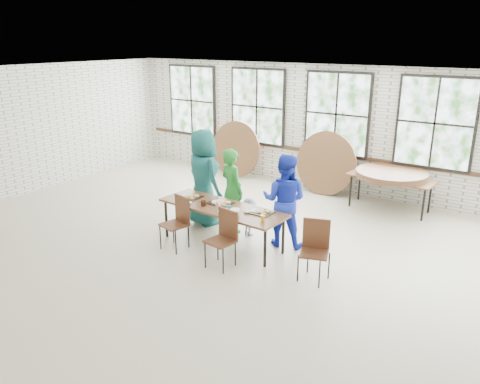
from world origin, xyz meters
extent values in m
plane|color=#B6AB90|center=(0.00, 0.00, 0.00)|extent=(12.00, 12.00, 0.00)
plane|color=white|center=(0.00, 0.00, 3.00)|extent=(12.00, 12.00, 0.00)
plane|color=silver|center=(0.00, 4.50, 1.50)|extent=(12.00, 0.00, 12.00)
plane|color=silver|center=(-6.00, 0.00, 1.50)|extent=(0.00, 9.00, 9.00)
cube|color=#422819|center=(0.00, 4.47, 0.90)|extent=(11.80, 0.05, 0.08)
cube|color=black|center=(-4.40, 4.44, 1.88)|extent=(1.62, 0.05, 1.97)
cube|color=white|center=(-4.40, 4.41, 1.88)|extent=(1.50, 0.01, 1.85)
cube|color=black|center=(-2.20, 4.44, 1.88)|extent=(1.62, 0.05, 1.97)
cube|color=white|center=(-2.20, 4.41, 1.88)|extent=(1.50, 0.01, 1.85)
cube|color=black|center=(0.00, 4.44, 1.88)|extent=(1.62, 0.05, 1.97)
cube|color=white|center=(0.00, 4.41, 1.88)|extent=(1.50, 0.01, 1.85)
cube|color=black|center=(2.20, 4.44, 1.88)|extent=(1.62, 0.05, 1.97)
cube|color=white|center=(2.20, 4.41, 1.88)|extent=(1.50, 0.01, 1.85)
cube|color=brown|center=(-0.33, 0.32, 0.72)|extent=(2.44, 0.93, 0.04)
cylinder|color=black|center=(-1.41, 0.02, 0.35)|extent=(0.05, 0.05, 0.70)
cylinder|color=black|center=(-1.41, 0.62, 0.35)|extent=(0.05, 0.05, 0.70)
cylinder|color=black|center=(0.75, 0.02, 0.35)|extent=(0.05, 0.05, 0.70)
cylinder|color=black|center=(0.75, 0.62, 0.35)|extent=(0.05, 0.05, 0.70)
cube|color=#512D1B|center=(-0.94, -0.28, 0.45)|extent=(0.50, 0.49, 0.03)
cube|color=#512D1B|center=(-0.89, -0.10, 0.70)|extent=(0.41, 0.13, 0.50)
cylinder|color=black|center=(-1.12, -0.45, 0.22)|extent=(0.02, 0.02, 0.44)
cylinder|color=black|center=(-1.12, -0.11, 0.22)|extent=(0.02, 0.02, 0.44)
cylinder|color=black|center=(-0.76, -0.45, 0.22)|extent=(0.02, 0.02, 0.44)
cylinder|color=black|center=(-0.76, -0.11, 0.22)|extent=(0.02, 0.02, 0.44)
cube|color=#512D1B|center=(0.15, -0.39, 0.45)|extent=(0.48, 0.46, 0.03)
cube|color=#512D1B|center=(0.18, -0.20, 0.70)|extent=(0.42, 0.09, 0.50)
cylinder|color=black|center=(-0.03, -0.56, 0.22)|extent=(0.02, 0.02, 0.44)
cylinder|color=black|center=(-0.03, -0.22, 0.22)|extent=(0.02, 0.02, 0.44)
cylinder|color=black|center=(0.33, -0.56, 0.22)|extent=(0.02, 0.02, 0.44)
cylinder|color=black|center=(0.33, -0.22, 0.22)|extent=(0.02, 0.02, 0.44)
cube|color=#512D1B|center=(1.60, 0.06, 0.45)|extent=(0.53, 0.52, 0.03)
cube|color=#512D1B|center=(1.54, 0.24, 0.70)|extent=(0.41, 0.17, 0.50)
cylinder|color=black|center=(1.42, -0.11, 0.22)|extent=(0.02, 0.02, 0.44)
cylinder|color=black|center=(1.42, 0.23, 0.22)|extent=(0.02, 0.02, 0.44)
cylinder|color=black|center=(1.78, -0.11, 0.22)|extent=(0.02, 0.02, 0.44)
cylinder|color=black|center=(1.78, 0.23, 0.22)|extent=(0.02, 0.02, 0.44)
imported|color=#196052|center=(-1.27, 0.97, 0.96)|extent=(1.10, 0.91, 1.92)
imported|color=#217C29|center=(-0.58, 0.97, 0.82)|extent=(0.70, 0.59, 1.63)
imported|color=#151644|center=(-0.18, 0.97, 0.37)|extent=(0.53, 0.37, 0.74)
imported|color=#1C31C4|center=(0.56, 0.97, 0.84)|extent=(0.95, 0.81, 1.68)
cube|color=brown|center=(1.58, 3.85, 0.72)|extent=(1.85, 0.89, 0.04)
cylinder|color=black|center=(0.80, 3.57, 0.35)|extent=(0.04, 0.04, 0.70)
cylinder|color=black|center=(0.80, 4.12, 0.35)|extent=(0.04, 0.04, 0.70)
cylinder|color=black|center=(2.36, 3.57, 0.35)|extent=(0.04, 0.04, 0.70)
cylinder|color=black|center=(2.36, 4.12, 0.35)|extent=(0.04, 0.04, 0.70)
cube|color=black|center=(-1.15, 0.39, 0.75)|extent=(0.44, 0.33, 0.02)
cube|color=black|center=(-0.44, 0.43, 0.75)|extent=(0.44, 0.33, 0.02)
cube|color=black|center=(0.38, 0.44, 0.75)|extent=(0.44, 0.33, 0.02)
cylinder|color=black|center=(-0.62, 0.16, 0.79)|extent=(0.09, 0.09, 0.09)
cube|color=red|center=(-0.28, 0.14, 0.80)|extent=(0.06, 0.07, 0.11)
cylinder|color=#1782B3|center=(-0.10, 0.20, 0.79)|extent=(0.07, 0.07, 0.10)
cylinder|color=orange|center=(0.64, 0.11, 0.80)|extent=(0.07, 0.07, 0.11)
cylinder|color=white|center=(0.09, 0.12, 0.79)|extent=(0.17, 0.17, 0.10)
ellipsoid|color=white|center=(-0.91, 0.10, 0.76)|extent=(0.11, 0.11, 0.05)
ellipsoid|color=white|center=(-0.17, 0.06, 0.76)|extent=(0.11, 0.11, 0.05)
ellipsoid|color=white|center=(0.21, 0.30, 0.76)|extent=(0.11, 0.11, 0.05)
cylinder|color=brown|center=(1.58, 3.85, 0.76)|extent=(1.50, 1.50, 0.04)
cylinder|color=brown|center=(1.58, 3.85, 0.80)|extent=(1.50, 1.50, 0.04)
cylinder|color=brown|center=(1.58, 3.85, 0.85)|extent=(1.50, 1.50, 0.04)
cylinder|color=brown|center=(-2.66, 4.09, 0.73)|extent=(1.50, 0.26, 1.49)
cylinder|color=brown|center=(-0.11, 4.19, 0.73)|extent=(1.50, 0.35, 1.48)
cylinder|color=brown|center=(-0.05, 4.09, 0.73)|extent=(1.50, 0.35, 1.48)
camera|label=1|loc=(4.31, -5.92, 3.58)|focal=35.00mm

